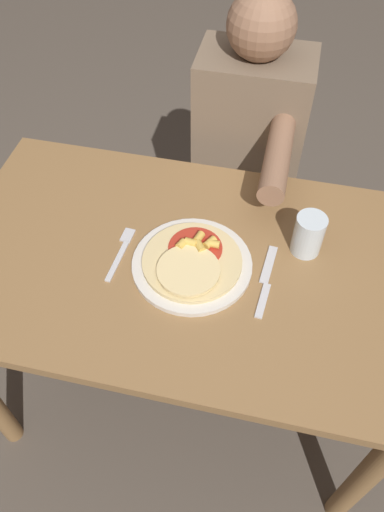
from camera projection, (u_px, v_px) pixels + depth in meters
name	position (u px, v px, depth m)	size (l,w,h in m)	color
ground_plane	(188.00, 386.00, 1.84)	(8.00, 8.00, 0.00)	brown
dining_table	(186.00, 287.00, 1.35)	(1.21, 0.72, 0.76)	olive
plate	(192.00, 264.00, 1.23)	(0.30, 0.30, 0.01)	silver
pizza	(192.00, 261.00, 1.22)	(0.25, 0.25, 0.04)	#E0C689
fork	(122.00, 250.00, 1.27)	(0.03, 0.18, 0.00)	silver
knife	(266.00, 282.00, 1.21)	(0.03, 0.22, 0.00)	silver
drinking_glass	(308.00, 235.00, 1.23)	(0.08, 0.08, 0.11)	silver
person_diner	(249.00, 146.00, 1.63)	(0.34, 0.52, 1.18)	#2D2D38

